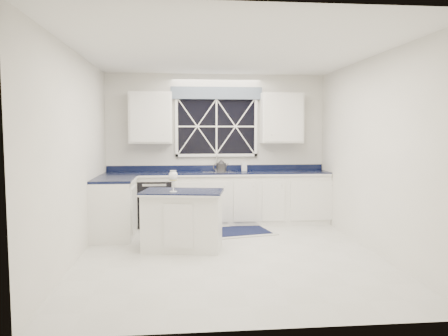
{
  "coord_description": "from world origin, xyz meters",
  "views": [
    {
      "loc": [
        -0.64,
        -5.76,
        1.68
      ],
      "look_at": [
        -0.04,
        0.4,
        1.15
      ],
      "focal_mm": 35.0,
      "sensor_mm": 36.0,
      "label": 1
    }
  ],
  "objects": [
    {
      "name": "rug",
      "position": [
        0.16,
        1.28,
        0.01
      ],
      "size": [
        1.51,
        1.1,
        0.02
      ],
      "rotation": [
        0.0,
        0.0,
        0.21
      ],
      "color": "#B4B4AF",
      "rests_on": "ground"
    },
    {
      "name": "ground",
      "position": [
        0.0,
        0.0,
        0.0
      ],
      "size": [
        4.5,
        4.5,
        0.0
      ],
      "primitive_type": "plane",
      "color": "beige",
      "rests_on": "ground"
    },
    {
      "name": "soap_bottle",
      "position": [
        0.5,
        2.11,
        1.05
      ],
      "size": [
        0.1,
        0.1,
        0.21
      ],
      "primitive_type": "imported",
      "rotation": [
        0.0,
        0.0,
        -0.04
      ],
      "color": "silver",
      "rests_on": "countertop"
    },
    {
      "name": "countertop",
      "position": [
        0.0,
        1.95,
        0.92
      ],
      "size": [
        3.98,
        0.64,
        0.04
      ],
      "primitive_type": "cube",
      "color": "black",
      "rests_on": "base_cabinets"
    },
    {
      "name": "window",
      "position": [
        0.0,
        2.2,
        1.83
      ],
      "size": [
        1.65,
        0.09,
        1.26
      ],
      "color": "black",
      "rests_on": "ground"
    },
    {
      "name": "kettle",
      "position": [
        0.07,
        2.05,
        1.04
      ],
      "size": [
        0.3,
        0.23,
        0.21
      ],
      "rotation": [
        0.0,
        0.0,
        0.29
      ],
      "color": "#2D2D30",
      "rests_on": "countertop"
    },
    {
      "name": "back_wall",
      "position": [
        0.0,
        2.25,
        1.35
      ],
      "size": [
        4.0,
        0.1,
        2.7
      ],
      "primitive_type": "cube",
      "color": "silver",
      "rests_on": "ground"
    },
    {
      "name": "dishwasher",
      "position": [
        -1.1,
        1.95,
        0.41
      ],
      "size": [
        0.6,
        0.58,
        0.82
      ],
      "primitive_type": "cube",
      "color": "black",
      "rests_on": "ground"
    },
    {
      "name": "base_cabinets",
      "position": [
        -0.33,
        1.78,
        0.45
      ],
      "size": [
        3.99,
        1.6,
        0.9
      ],
      "color": "white",
      "rests_on": "ground"
    },
    {
      "name": "upper_cabinets",
      "position": [
        0.0,
        2.08,
        1.9
      ],
      "size": [
        3.1,
        0.34,
        0.9
      ],
      "color": "white",
      "rests_on": "ground"
    },
    {
      "name": "wine_glass",
      "position": [
        -0.76,
        0.25,
        1.04
      ],
      "size": [
        0.13,
        0.13,
        0.3
      ],
      "color": "white",
      "rests_on": "island"
    },
    {
      "name": "faucet",
      "position": [
        0.0,
        2.14,
        1.1
      ],
      "size": [
        0.05,
        0.2,
        0.3
      ],
      "color": "silver",
      "rests_on": "countertop"
    },
    {
      "name": "island",
      "position": [
        -0.63,
        0.35,
        0.42
      ],
      "size": [
        1.22,
        0.86,
        0.83
      ],
      "rotation": [
        0.0,
        0.0,
        -0.18
      ],
      "color": "white",
      "rests_on": "ground"
    }
  ]
}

